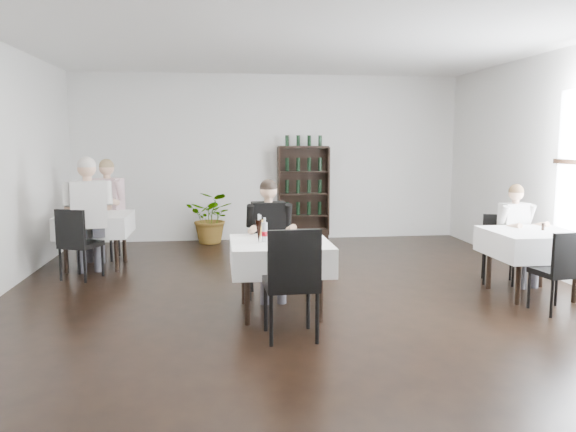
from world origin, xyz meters
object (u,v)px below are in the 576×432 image
object	(u,v)px
main_table	(280,255)
diner_main	(269,230)
wine_shelf	(303,194)
potted_tree	(212,217)

from	to	relation	value
main_table	diner_main	size ratio (longest dim) A/B	0.75
wine_shelf	main_table	bearing A→B (deg)	-101.78
wine_shelf	diner_main	xyz separation A→B (m)	(-0.96, -3.73, -0.05)
main_table	wine_shelf	bearing A→B (deg)	78.22
main_table	potted_tree	size ratio (longest dim) A/B	1.11
wine_shelf	diner_main	bearing A→B (deg)	-104.42
main_table	potted_tree	distance (m)	4.27
wine_shelf	diner_main	distance (m)	3.85
wine_shelf	potted_tree	xyz separation A→B (m)	(-1.66, -0.11, -0.38)
main_table	diner_main	distance (m)	0.62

